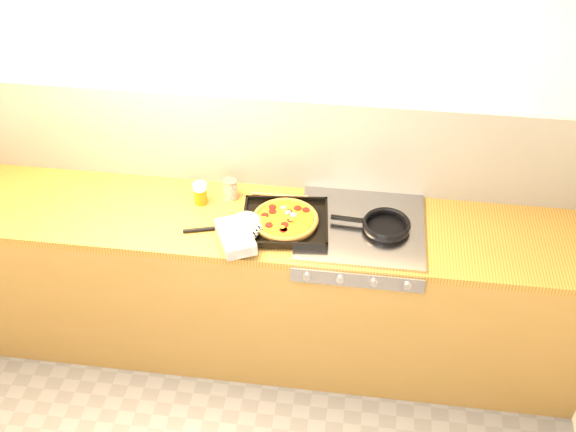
# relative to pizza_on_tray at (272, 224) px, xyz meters

# --- Properties ---
(room_shell) EXTENTS (3.20, 3.20, 3.20)m
(room_shell) POSITION_rel_pizza_on_tray_xyz_m (-0.03, 0.37, 0.21)
(room_shell) COLOR white
(room_shell) RESTS_ON ground
(counter_run) EXTENTS (3.20, 0.62, 0.90)m
(counter_run) POSITION_rel_pizza_on_tray_xyz_m (-0.03, 0.08, -0.49)
(counter_run) COLOR olive
(counter_run) RESTS_ON ground
(stovetop) EXTENTS (0.60, 0.56, 0.02)m
(stovetop) POSITION_rel_pizza_on_tray_xyz_m (0.42, 0.08, -0.04)
(stovetop) COLOR #9C9CA1
(stovetop) RESTS_ON counter_run
(pizza_on_tray) EXTENTS (0.54, 0.50, 0.07)m
(pizza_on_tray) POSITION_rel_pizza_on_tray_xyz_m (0.00, 0.00, 0.00)
(pizza_on_tray) COLOR black
(pizza_on_tray) RESTS_ON stovetop
(frying_pan) EXTENTS (0.39, 0.24, 0.04)m
(frying_pan) POSITION_rel_pizza_on_tray_xyz_m (0.53, 0.07, -0.01)
(frying_pan) COLOR black
(frying_pan) RESTS_ON stovetop
(tomato_can) EXTENTS (0.09, 0.09, 0.10)m
(tomato_can) POSITION_rel_pizza_on_tray_xyz_m (-0.24, 0.23, 0.01)
(tomato_can) COLOR maroon
(tomato_can) RESTS_ON counter_run
(juice_glass) EXTENTS (0.08, 0.08, 0.11)m
(juice_glass) POSITION_rel_pizza_on_tray_xyz_m (-0.38, 0.17, 0.01)
(juice_glass) COLOR orange
(juice_glass) RESTS_ON counter_run
(wooden_spoon) EXTENTS (0.30, 0.05, 0.02)m
(wooden_spoon) POSITION_rel_pizza_on_tray_xyz_m (0.04, 0.27, -0.03)
(wooden_spoon) COLOR #9E6D43
(wooden_spoon) RESTS_ON counter_run
(black_spatula) EXTENTS (0.28, 0.13, 0.02)m
(black_spatula) POSITION_rel_pizza_on_tray_xyz_m (-0.27, -0.03, -0.04)
(black_spatula) COLOR black
(black_spatula) RESTS_ON counter_run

